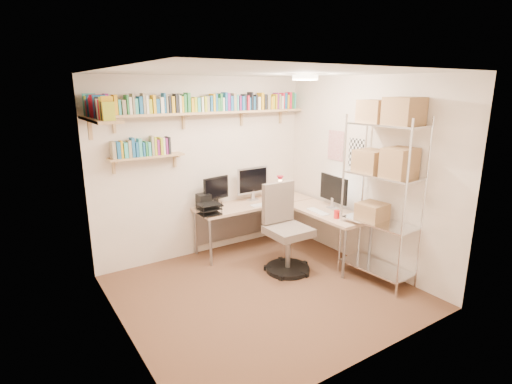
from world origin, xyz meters
TOP-DOWN VIEW (x-y plane):
  - ground at (0.00, 0.00)m, footprint 3.20×3.20m
  - room_shell at (0.00, 0.00)m, footprint 3.24×3.04m
  - wall_shelves at (-0.42, 1.30)m, footprint 3.12×1.09m
  - corner_desk at (0.69, 0.98)m, footprint 1.86×1.81m
  - office_chair at (0.57, 0.35)m, footprint 0.61×0.62m
  - wire_rack at (1.36, -0.51)m, footprint 0.51×0.92m

SIDE VIEW (x-z plane):
  - ground at x=0.00m, z-range 0.00..0.00m
  - office_chair at x=0.57m, z-range -0.09..1.06m
  - corner_desk at x=0.69m, z-range 0.09..1.29m
  - wire_rack at x=1.36m, z-range 0.42..2.67m
  - room_shell at x=0.00m, z-range 0.29..2.81m
  - wall_shelves at x=-0.42m, z-range 1.63..2.42m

